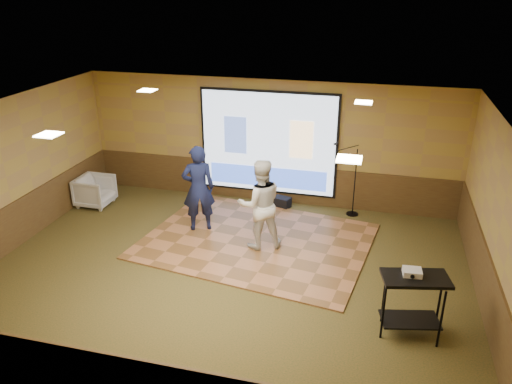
% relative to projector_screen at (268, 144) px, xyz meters
% --- Properties ---
extents(ground, '(9.00, 9.00, 0.00)m').
position_rel_projector_screen_xyz_m(ground, '(0.00, -3.44, -1.47)').
color(ground, '#2C391A').
rests_on(ground, ground).
extents(room_shell, '(9.04, 7.04, 3.02)m').
position_rel_projector_screen_xyz_m(room_shell, '(0.00, -3.44, 0.62)').
color(room_shell, '#A68245').
rests_on(room_shell, ground).
extents(wainscot_back, '(9.00, 0.04, 0.95)m').
position_rel_projector_screen_xyz_m(wainscot_back, '(0.00, 0.04, -1.00)').
color(wainscot_back, '#482C18').
rests_on(wainscot_back, ground).
extents(wainscot_left, '(0.04, 7.00, 0.95)m').
position_rel_projector_screen_xyz_m(wainscot_left, '(-4.48, -3.44, -1.00)').
color(wainscot_left, '#482C18').
rests_on(wainscot_left, ground).
extents(wainscot_right, '(0.04, 7.00, 0.95)m').
position_rel_projector_screen_xyz_m(wainscot_right, '(4.48, -3.44, -1.00)').
color(wainscot_right, '#482C18').
rests_on(wainscot_right, ground).
extents(projector_screen, '(3.32, 0.06, 2.52)m').
position_rel_projector_screen_xyz_m(projector_screen, '(0.00, 0.00, 0.00)').
color(projector_screen, black).
rests_on(projector_screen, room_shell).
extents(downlight_nw, '(0.32, 0.32, 0.02)m').
position_rel_projector_screen_xyz_m(downlight_nw, '(-2.20, -1.64, 1.50)').
color(downlight_nw, beige).
rests_on(downlight_nw, room_shell).
extents(downlight_ne, '(0.32, 0.32, 0.02)m').
position_rel_projector_screen_xyz_m(downlight_ne, '(2.20, -1.64, 1.50)').
color(downlight_ne, beige).
rests_on(downlight_ne, room_shell).
extents(downlight_sw, '(0.32, 0.32, 0.02)m').
position_rel_projector_screen_xyz_m(downlight_sw, '(-2.20, -4.94, 1.50)').
color(downlight_sw, beige).
rests_on(downlight_sw, room_shell).
extents(downlight_se, '(0.32, 0.32, 0.02)m').
position_rel_projector_screen_xyz_m(downlight_se, '(2.20, -4.94, 1.50)').
color(downlight_se, beige).
rests_on(downlight_se, room_shell).
extents(dance_floor, '(5.00, 4.08, 0.03)m').
position_rel_projector_screen_xyz_m(dance_floor, '(0.25, -2.10, -1.46)').
color(dance_floor, '#A7693D').
rests_on(dance_floor, ground).
extents(player_left, '(0.82, 0.70, 1.90)m').
position_rel_projector_screen_xyz_m(player_left, '(-1.08, -1.88, -0.49)').
color(player_left, '#151C43').
rests_on(player_left, dance_floor).
extents(player_right, '(1.13, 1.03, 1.87)m').
position_rel_projector_screen_xyz_m(player_right, '(0.38, -2.31, -0.51)').
color(player_right, silver).
rests_on(player_right, dance_floor).
extents(av_table, '(0.98, 0.52, 1.03)m').
position_rel_projector_screen_xyz_m(av_table, '(3.28, -4.39, -0.74)').
color(av_table, black).
rests_on(av_table, ground).
extents(projector, '(0.29, 0.25, 0.09)m').
position_rel_projector_screen_xyz_m(projector, '(3.22, -4.35, -0.40)').
color(projector, silver).
rests_on(projector, av_table).
extents(mic_stand, '(0.68, 0.28, 1.74)m').
position_rel_projector_screen_xyz_m(mic_stand, '(2.05, -0.27, -0.98)').
color(mic_stand, black).
rests_on(mic_stand, ground).
extents(banquet_chair, '(0.80, 0.78, 0.73)m').
position_rel_projector_screen_xyz_m(banquet_chair, '(-4.00, -1.27, -1.11)').
color(banquet_chair, gray).
rests_on(banquet_chair, ground).
extents(duffel_bag, '(0.46, 0.37, 0.25)m').
position_rel_projector_screen_xyz_m(duffel_bag, '(0.42, -0.27, -1.35)').
color(duffel_bag, black).
rests_on(duffel_bag, ground).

